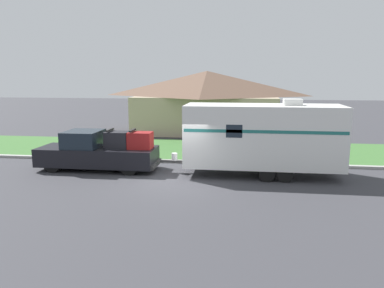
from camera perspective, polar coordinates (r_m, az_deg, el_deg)
ground_plane at (r=16.38m, az=-2.18°, el=-5.90°), size 120.00×120.00×0.00m
curb_strip at (r=19.95m, az=-0.33°, el=-2.73°), size 80.00×0.30×0.14m
lawn_strip at (r=23.50m, az=0.92°, el=-0.87°), size 80.00×7.00×0.03m
house_across_street at (r=31.31m, az=2.26°, el=6.67°), size 12.14×7.93×4.99m
pickup_truck at (r=19.00m, az=-14.04°, el=-1.17°), size 5.91×2.01×2.04m
travel_trailer at (r=17.51m, az=10.72°, el=1.26°), size 8.39×2.48×3.56m
mailbox at (r=20.95m, az=22.05°, el=-0.34°), size 0.48×0.20×1.26m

